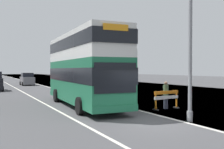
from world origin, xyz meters
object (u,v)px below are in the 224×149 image
at_px(pedestrian_at_kerb, 166,95).
at_px(double_decker_bus, 83,68).
at_px(car_receding_mid, 27,79).
at_px(roadworks_barrier, 166,97).
at_px(lamppost_foreground, 190,34).

bearing_deg(pedestrian_at_kerb, double_decker_bus, 139.95).
bearing_deg(car_receding_mid, pedestrian_at_kerb, -82.42).
height_order(double_decker_bus, pedestrian_at_kerb, double_decker_bus).
xyz_separation_m(roadworks_barrier, car_receding_mid, (-3.86, 30.16, 0.18)).
bearing_deg(lamppost_foreground, car_receding_mid, 94.10).
xyz_separation_m(car_receding_mid, pedestrian_at_kerb, (3.98, -29.95, -0.06)).
xyz_separation_m(double_decker_bus, roadworks_barrier, (4.16, -3.82, -1.87)).
height_order(double_decker_bus, roadworks_barrier, double_decker_bus).
xyz_separation_m(lamppost_foreground, pedestrian_at_kerb, (1.56, 3.79, -3.36)).
bearing_deg(car_receding_mid, roadworks_barrier, -82.71).
relative_size(double_decker_bus, car_receding_mid, 2.66).
relative_size(double_decker_bus, roadworks_barrier, 5.56).
bearing_deg(pedestrian_at_kerb, roadworks_barrier, -119.78).
xyz_separation_m(roadworks_barrier, pedestrian_at_kerb, (0.13, 0.22, 0.12)).
height_order(lamppost_foreground, car_receding_mid, lamppost_foreground).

